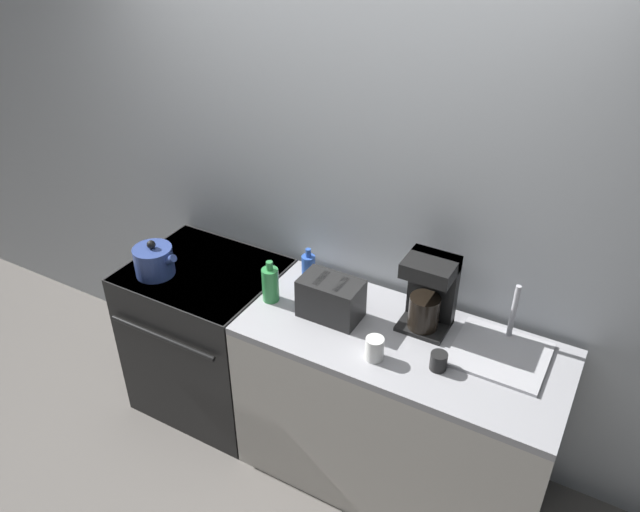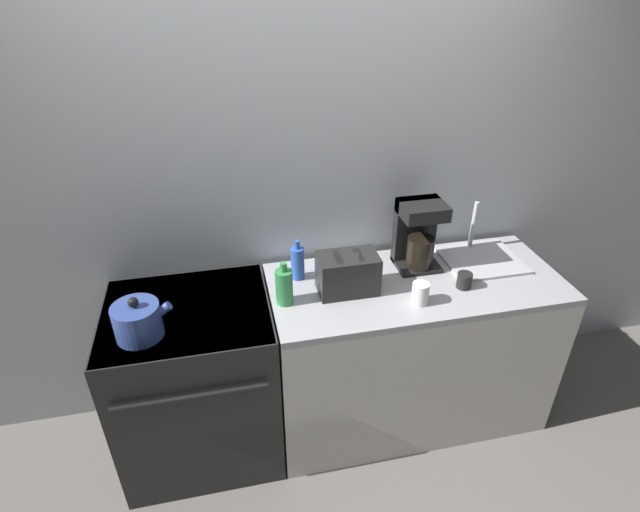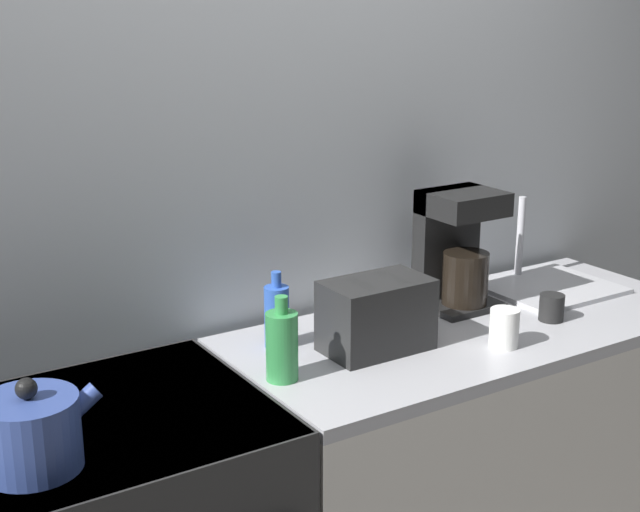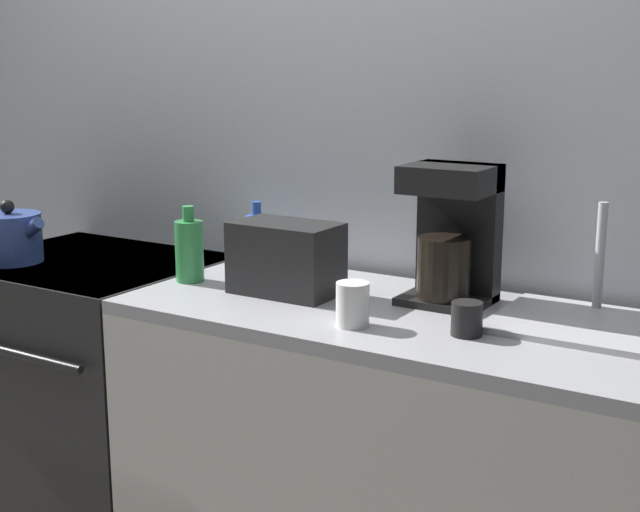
{
  "view_description": "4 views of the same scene",
  "coord_description": "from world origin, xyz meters",
  "px_view_note": "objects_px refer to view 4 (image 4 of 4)",
  "views": [
    {
      "loc": [
        1.25,
        -1.71,
        2.71
      ],
      "look_at": [
        0.06,
        0.39,
        1.16
      ],
      "focal_mm": 35.0,
      "sensor_mm": 36.0,
      "label": 1
    },
    {
      "loc": [
        -0.39,
        -1.59,
        2.29
      ],
      "look_at": [
        0.05,
        0.41,
        1.05
      ],
      "focal_mm": 28.0,
      "sensor_mm": 36.0,
      "label": 2
    },
    {
      "loc": [
        -1.16,
        -1.47,
        1.82
      ],
      "look_at": [
        0.04,
        0.4,
        1.16
      ],
      "focal_mm": 50.0,
      "sensor_mm": 36.0,
      "label": 3
    },
    {
      "loc": [
        1.47,
        -1.62,
        1.52
      ],
      "look_at": [
        0.25,
        0.35,
        1.01
      ],
      "focal_mm": 50.0,
      "sensor_mm": 36.0,
      "label": 4
    }
  ],
  "objects_px": {
    "bottle_blue": "(257,243)",
    "stove": "(95,391)",
    "coffee_maker": "(452,232)",
    "cup_black": "(467,319)",
    "kettle": "(10,237)",
    "toaster": "(286,258)",
    "cup_white": "(353,304)",
    "bottle_green": "(189,250)"
  },
  "relations": [
    {
      "from": "bottle_green",
      "to": "kettle",
      "type": "bearing_deg",
      "value": -170.77
    },
    {
      "from": "coffee_maker",
      "to": "cup_black",
      "type": "xyz_separation_m",
      "value": [
        0.15,
        -0.25,
        -0.14
      ]
    },
    {
      "from": "stove",
      "to": "toaster",
      "type": "bearing_deg",
      "value": -0.55
    },
    {
      "from": "kettle",
      "to": "toaster",
      "type": "distance_m",
      "value": 0.95
    },
    {
      "from": "kettle",
      "to": "bottle_blue",
      "type": "relative_size",
      "value": 1.18
    },
    {
      "from": "toaster",
      "to": "bottle_blue",
      "type": "bearing_deg",
      "value": 142.78
    },
    {
      "from": "kettle",
      "to": "bottle_green",
      "type": "relative_size",
      "value": 1.15
    },
    {
      "from": "kettle",
      "to": "coffee_maker",
      "type": "distance_m",
      "value": 1.39
    },
    {
      "from": "kettle",
      "to": "cup_black",
      "type": "xyz_separation_m",
      "value": [
        1.51,
        0.04,
        -0.04
      ]
    },
    {
      "from": "coffee_maker",
      "to": "cup_white",
      "type": "height_order",
      "value": "coffee_maker"
    },
    {
      "from": "bottle_blue",
      "to": "cup_white",
      "type": "height_order",
      "value": "bottle_blue"
    },
    {
      "from": "cup_white",
      "to": "kettle",
      "type": "bearing_deg",
      "value": 178.47
    },
    {
      "from": "stove",
      "to": "bottle_green",
      "type": "height_order",
      "value": "bottle_green"
    },
    {
      "from": "kettle",
      "to": "cup_black",
      "type": "height_order",
      "value": "kettle"
    },
    {
      "from": "stove",
      "to": "bottle_blue",
      "type": "relative_size",
      "value": 4.27
    },
    {
      "from": "coffee_maker",
      "to": "kettle",
      "type": "bearing_deg",
      "value": -167.77
    },
    {
      "from": "stove",
      "to": "bottle_green",
      "type": "distance_m",
      "value": 0.7
    },
    {
      "from": "stove",
      "to": "cup_black",
      "type": "xyz_separation_m",
      "value": [
        1.33,
        -0.1,
        0.48
      ]
    },
    {
      "from": "bottle_blue",
      "to": "stove",
      "type": "bearing_deg",
      "value": -164.39
    },
    {
      "from": "coffee_maker",
      "to": "bottle_blue",
      "type": "relative_size",
      "value": 1.7
    },
    {
      "from": "bottle_green",
      "to": "cup_white",
      "type": "relative_size",
      "value": 2.05
    },
    {
      "from": "bottle_blue",
      "to": "cup_black",
      "type": "relative_size",
      "value": 2.68
    },
    {
      "from": "cup_white",
      "to": "bottle_green",
      "type": "bearing_deg",
      "value": 167.41
    },
    {
      "from": "bottle_green",
      "to": "cup_black",
      "type": "xyz_separation_m",
      "value": [
        0.87,
        -0.06,
        -0.05
      ]
    },
    {
      "from": "kettle",
      "to": "bottle_blue",
      "type": "bearing_deg",
      "value": 22.09
    },
    {
      "from": "coffee_maker",
      "to": "bottle_blue",
      "type": "bearing_deg",
      "value": 179.67
    },
    {
      "from": "bottle_green",
      "to": "cup_black",
      "type": "relative_size",
      "value": 2.76
    },
    {
      "from": "bottle_green",
      "to": "bottle_blue",
      "type": "height_order",
      "value": "bottle_green"
    },
    {
      "from": "toaster",
      "to": "coffee_maker",
      "type": "relative_size",
      "value": 0.79
    },
    {
      "from": "stove",
      "to": "bottle_green",
      "type": "relative_size",
      "value": 4.16
    },
    {
      "from": "stove",
      "to": "cup_black",
      "type": "height_order",
      "value": "cup_black"
    },
    {
      "from": "stove",
      "to": "kettle",
      "type": "bearing_deg",
      "value": -141.66
    },
    {
      "from": "stove",
      "to": "coffee_maker",
      "type": "height_order",
      "value": "coffee_maker"
    },
    {
      "from": "coffee_maker",
      "to": "bottle_green",
      "type": "distance_m",
      "value": 0.75
    },
    {
      "from": "coffee_maker",
      "to": "bottle_blue",
      "type": "distance_m",
      "value": 0.63
    },
    {
      "from": "stove",
      "to": "bottle_blue",
      "type": "bearing_deg",
      "value": 15.61
    },
    {
      "from": "coffee_maker",
      "to": "cup_black",
      "type": "bearing_deg",
      "value": -59.1
    },
    {
      "from": "coffee_maker",
      "to": "bottle_green",
      "type": "height_order",
      "value": "coffee_maker"
    },
    {
      "from": "bottle_green",
      "to": "toaster",
      "type": "bearing_deg",
      "value": 5.99
    },
    {
      "from": "kettle",
      "to": "coffee_maker",
      "type": "xyz_separation_m",
      "value": [
        1.36,
        0.29,
        0.11
      ]
    },
    {
      "from": "kettle",
      "to": "bottle_blue",
      "type": "distance_m",
      "value": 0.79
    },
    {
      "from": "stove",
      "to": "coffee_maker",
      "type": "bearing_deg",
      "value": 7.31
    }
  ]
}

